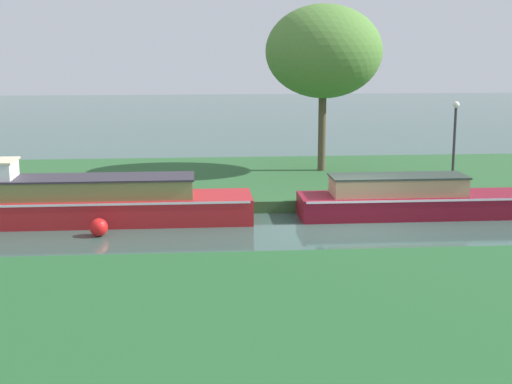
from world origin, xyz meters
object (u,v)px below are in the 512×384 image
willow_tree_left (324,52)px  maroon_narrowboat (411,199)px  mooring_post_near (335,188)px  red_barge (85,201)px  lamp_post (455,135)px  mooring_post_far (178,192)px  channel_buoy (99,227)px

willow_tree_left → maroon_narrowboat: bearing=-75.0°
maroon_narrowboat → mooring_post_near: 2.58m
red_barge → lamp_post: 13.19m
red_barge → lamp_post: lamp_post is taller
maroon_narrowboat → mooring_post_near: size_ratio=11.03×
mooring_post_near → mooring_post_far: bearing=180.0°
willow_tree_left → channel_buoy: willow_tree_left is taller
mooring_post_near → red_barge: bearing=-172.1°
mooring_post_far → channel_buoy: 3.76m
lamp_post → channel_buoy: size_ratio=5.88×
willow_tree_left → mooring_post_far: 9.31m
mooring_post_near → mooring_post_far: 5.38m
mooring_post_near → channel_buoy: bearing=-158.9°
red_barge → channel_buoy: 1.95m
maroon_narrowboat → red_barge: bearing=-180.0°
maroon_narrowboat → channel_buoy: bearing=-169.8°
red_barge → mooring_post_near: red_barge is taller
willow_tree_left → channel_buoy: (-8.15, -8.57, -5.01)m
maroon_narrowboat → channel_buoy: maroon_narrowboat is taller
willow_tree_left → mooring_post_far: (-5.86, -5.62, -4.55)m
mooring_post_near → mooring_post_far: (-5.38, 0.00, -0.02)m
mooring_post_near → willow_tree_left: bearing=85.1°
maroon_narrowboat → mooring_post_far: 7.77m
lamp_post → mooring_post_near: 5.00m
willow_tree_left → lamp_post: bearing=-46.9°
maroon_narrowboat → mooring_post_far: bearing=171.4°
red_barge → lamp_post: size_ratio=3.22×
willow_tree_left → mooring_post_near: (-0.49, -5.62, -4.53)m
channel_buoy → mooring_post_near: bearing=21.1°
mooring_post_near → channel_buoy: mooring_post_near is taller
channel_buoy → willow_tree_left: bearing=46.4°
mooring_post_far → channel_buoy: size_ratio=1.20×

